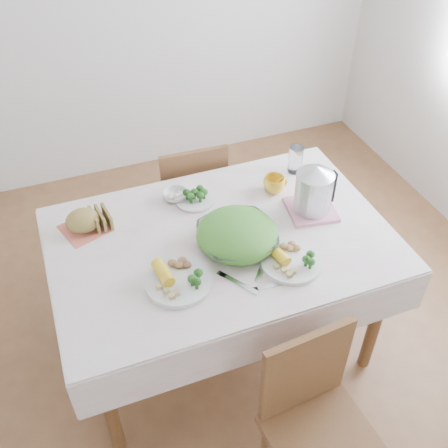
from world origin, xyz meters
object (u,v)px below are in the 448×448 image
object	(u,v)px
dining_table	(222,295)
dinner_plate_left	(179,281)
salad_bowl	(237,238)
yellow_mug	(274,184)
dinner_plate_right	(291,262)
chair_near	(325,435)
chair_far	(188,192)
electric_kettle	(314,191)

from	to	relation	value
dining_table	dinner_plate_left	bearing A→B (deg)	-143.35
salad_bowl	dinner_plate_left	xyz separation A→B (m)	(-0.30, -0.12, -0.03)
dinner_plate_left	yellow_mug	xyz separation A→B (m)	(0.62, 0.42, 0.03)
dinner_plate_left	dining_table	bearing A→B (deg)	36.65
dinner_plate_right	salad_bowl	bearing A→B (deg)	132.65
chair_near	dinner_plate_left	bearing A→B (deg)	113.52
salad_bowl	dinner_plate_right	size ratio (longest dim) A/B	1.26
dining_table	salad_bowl	distance (m)	0.44
chair_far	electric_kettle	world-z (taller)	electric_kettle
chair_far	salad_bowl	distance (m)	0.88
chair_near	dinner_plate_right	distance (m)	0.68
chair_far	salad_bowl	world-z (taller)	chair_far
chair_far	electric_kettle	bearing A→B (deg)	120.86
salad_bowl	electric_kettle	xyz separation A→B (m)	(0.41, 0.09, 0.08)
electric_kettle	yellow_mug	bearing A→B (deg)	127.90
chair_far	chair_near	bearing A→B (deg)	93.12
salad_bowl	yellow_mug	bearing A→B (deg)	43.18
dinner_plate_right	electric_kettle	bearing A→B (deg)	49.13
electric_kettle	dining_table	bearing A→B (deg)	-165.57
yellow_mug	dinner_plate_right	bearing A→B (deg)	-106.49
dining_table	dinner_plate_right	xyz separation A→B (m)	(0.22, -0.26, 0.40)
salad_bowl	electric_kettle	world-z (taller)	electric_kettle
chair_far	yellow_mug	size ratio (longest dim) A/B	8.04
chair_near	yellow_mug	size ratio (longest dim) A/B	8.11
dinner_plate_right	chair_near	bearing A→B (deg)	-101.88
dinner_plate_left	salad_bowl	bearing A→B (deg)	21.81
dinner_plate_left	dinner_plate_right	bearing A→B (deg)	-7.73
dining_table	dinner_plate_right	distance (m)	0.52
yellow_mug	electric_kettle	xyz separation A→B (m)	(0.10, -0.20, 0.08)
chair_near	salad_bowl	distance (m)	0.85
salad_bowl	electric_kettle	size ratio (longest dim) A/B	1.38
dinner_plate_left	chair_far	bearing A→B (deg)	70.73
dinner_plate_right	electric_kettle	size ratio (longest dim) A/B	1.09
chair_far	electric_kettle	distance (m)	0.92
chair_near	electric_kettle	distance (m)	1.04
electric_kettle	dinner_plate_left	bearing A→B (deg)	-151.79
dining_table	electric_kettle	bearing A→B (deg)	2.91
dining_table	electric_kettle	world-z (taller)	electric_kettle
chair_far	yellow_mug	distance (m)	0.68
dinner_plate_left	dinner_plate_right	world-z (taller)	same
dining_table	dinner_plate_right	world-z (taller)	dinner_plate_right
yellow_mug	salad_bowl	bearing A→B (deg)	-136.82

